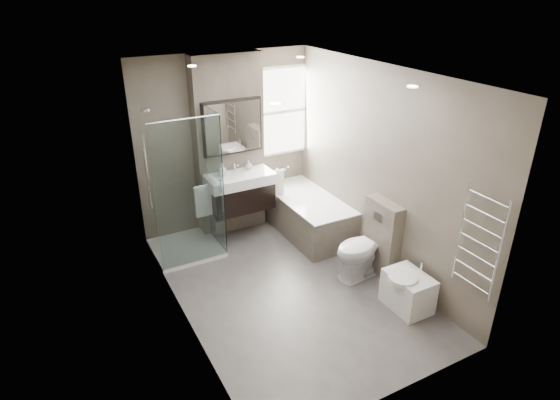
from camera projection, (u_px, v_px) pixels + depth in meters
room at (289, 192)px, 5.26m from camera, size 2.70×3.90×2.70m
vanity_pier at (229, 147)px, 6.68m from camera, size 1.00×0.25×2.60m
vanity at (240, 191)px, 6.64m from camera, size 0.95×0.47×0.66m
mirror_cabinet at (232, 127)px, 6.40m from camera, size 0.86×0.08×0.76m
towel_left at (203, 201)px, 6.39m from camera, size 0.24×0.06×0.44m
towel_right at (276, 186)px, 6.87m from camera, size 0.24×0.06×0.44m
shower_enclosure at (193, 220)px, 6.36m from camera, size 0.90×0.90×2.00m
bathtub at (307, 213)px, 6.95m from camera, size 0.75×1.60×0.57m
window at (281, 112)px, 6.98m from camera, size 0.98×0.06×1.33m
toilet at (364, 247)px, 5.89m from camera, size 0.83×0.53×0.81m
cistern_box at (382, 238)px, 5.92m from camera, size 0.19×0.55×1.00m
bidet at (408, 291)px, 5.36m from camera, size 0.46×0.54×0.56m
towel_radiator at (479, 243)px, 4.60m from camera, size 0.03×0.49×1.10m
soap_bottle_a at (222, 170)px, 6.43m from camera, size 0.08×0.08×0.18m
soap_bottle_b at (249, 165)px, 6.67m from camera, size 0.10×0.10×0.13m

